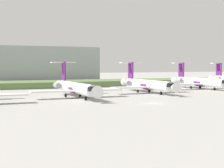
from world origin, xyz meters
The scene contains 6 objects.
ground_plane centered at (0.00, 30.00, 0.00)m, with size 500.00×500.00×0.00m, color #9E9B96.
grass_berm centered at (0.00, 63.46, 1.09)m, with size 320.00×20.00×2.17m, color #597542.
regional_jet_third centered at (-11.09, 19.41, 2.54)m, with size 22.81×31.00×9.00m.
regional_jet_fourth centered at (12.40, 25.35, 2.54)m, with size 22.81×31.00×9.00m.
regional_jet_fifth centered at (36.79, 33.12, 2.54)m, with size 22.81×31.00×9.00m.
distant_hangar centered at (-14.85, 87.46, 7.83)m, with size 65.13×22.51×15.67m, color #9EA3AD.
Camera 1 is at (-37.17, -64.47, 8.06)m, focal length 56.61 mm.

